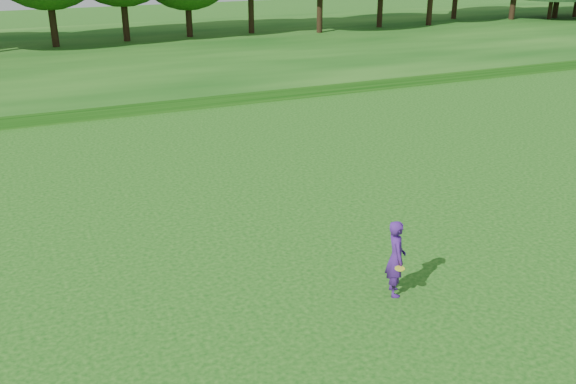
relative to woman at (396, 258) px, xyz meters
name	(u,v)px	position (x,y,z in m)	size (l,w,h in m)	color
ground	(353,313)	(-1.31, -0.36, -0.94)	(140.00, 140.00, 0.00)	#0D470D
berm	(107,57)	(-1.31, 33.64, -0.64)	(130.00, 30.00, 0.60)	#0D470D
walking_path	(154,108)	(-1.31, 19.64, -0.92)	(130.00, 1.60, 0.04)	gray
woman	(396,258)	(0.00, 0.00, 0.00)	(0.66, 0.87, 1.89)	#461B7C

